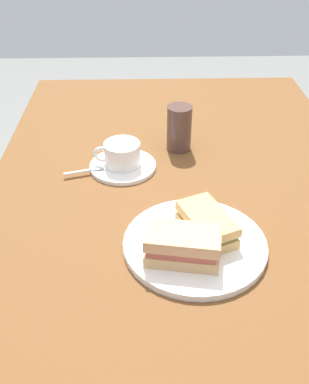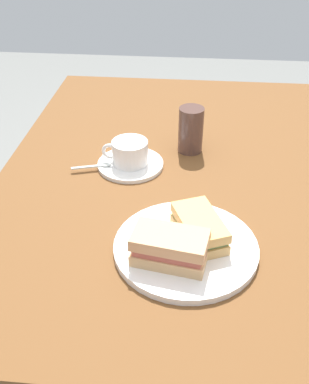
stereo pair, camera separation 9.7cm
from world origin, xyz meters
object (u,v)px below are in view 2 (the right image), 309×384
Objects in this scene: dining_table at (184,209)px; coffee_saucer at (130,165)px; sandwich_front at (199,228)px; sandwich_back at (170,248)px; coffee_cup at (129,152)px; spoon at (98,166)px; sandwich_plate at (186,247)px; drinking_glass at (191,130)px.

coffee_saucer is (-0.00, 0.14, 0.13)m from dining_table.
sandwich_front is 0.09m from sandwich_back.
sandwich_back is 1.26× the size of coffee_cup.
spoon is at bearing 96.83° from dining_table.
sandwich_back is 0.37m from spoon.
drinking_glass is (0.39, 0.00, 0.05)m from sandwich_plate.
dining_table is 0.22m from coffee_cup.
spoon is (0.31, 0.20, -0.03)m from sandwich_back.
sandwich_plate is 0.35m from spoon.
drinking_glass reaches higher than coffee_saucer.
sandwich_front is at bearing -175.68° from drinking_glass.
coffee_saucer is 1.42× the size of coffee_cup.
sandwich_back is at bearing 176.86° from dining_table.
dining_table is 8.21× the size of sandwich_back.
coffee_cup reaches higher than coffee_saucer.
dining_table is 8.06× the size of sandwich_front.
coffee_cup is at bearing 19.85° from sandwich_back.
coffee_cup is 0.18m from drinking_glass.
drinking_glass reaches higher than dining_table.
sandwich_front is at bearing -147.08° from coffee_cup.
sandwich_back is at bearing -160.38° from coffee_saucer.
dining_table is 0.19m from coffee_saucer.
sandwich_back is 0.43m from drinking_glass.
sandwich_front is 0.90× the size of coffee_saucer.
coffee_cup is at bearing 32.92° from sandwich_front.
sandwich_front is (0.02, -0.02, 0.03)m from sandwich_plate.
spoon is (-0.03, 0.21, 0.14)m from dining_table.
drinking_glass is (0.10, -0.14, 0.05)m from coffee_saucer.
sandwich_front is at bearing -147.30° from coffee_saucer.
spoon reaches higher than coffee_saucer.
sandwich_plate is 0.05m from sandwich_front.
drinking_glass is at bearing -3.30° from sandwich_back.
sandwich_front reaches higher than sandwich_plate.
sandwich_front reaches higher than dining_table.
sandwich_front is 1.28× the size of coffee_cup.
sandwich_plate is 1.70× the size of coffee_saucer.
coffee_saucer is (0.34, 0.12, -0.04)m from sandwich_back.
sandwich_front is (-0.27, -0.03, 0.16)m from dining_table.
coffee_cup is (0.00, 0.00, 0.04)m from coffee_saucer.
coffee_saucer is 0.08m from spoon.
coffee_saucer is 1.68× the size of spoon.
sandwich_back reaches higher than dining_table.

